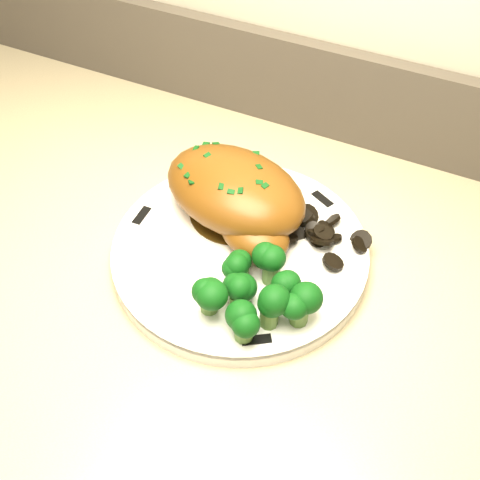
% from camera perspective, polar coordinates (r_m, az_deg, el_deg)
% --- Properties ---
extents(plate, '(0.35, 0.35, 0.02)m').
position_cam_1_polar(plate, '(0.63, 0.00, -1.16)').
color(plate, white).
rests_on(plate, counter).
extents(rim_accent_0, '(0.03, 0.02, 0.00)m').
position_cam_1_polar(rim_accent_0, '(0.68, 7.81, 3.86)').
color(rim_accent_0, black).
rests_on(rim_accent_0, plate).
extents(rim_accent_1, '(0.01, 0.03, 0.00)m').
position_cam_1_polar(rim_accent_1, '(0.66, -9.30, 2.30)').
color(rim_accent_1, black).
rests_on(rim_accent_1, plate).
extents(rim_accent_2, '(0.03, 0.02, 0.00)m').
position_cam_1_polar(rim_accent_2, '(0.55, 1.57, -9.46)').
color(rim_accent_2, black).
rests_on(rim_accent_2, plate).
extents(gravy_pool, '(0.10, 0.10, 0.00)m').
position_cam_1_polar(gravy_pool, '(0.66, -0.46, 2.68)').
color(gravy_pool, '#3B280A').
rests_on(gravy_pool, plate).
extents(chicken_breast, '(0.19, 0.15, 0.06)m').
position_cam_1_polar(chicken_breast, '(0.63, -0.26, 4.26)').
color(chicken_breast, brown).
rests_on(chicken_breast, plate).
extents(mushroom_pile, '(0.10, 0.07, 0.03)m').
position_cam_1_polar(mushroom_pile, '(0.63, 7.27, -0.13)').
color(mushroom_pile, black).
rests_on(mushroom_pile, plate).
extents(broccoli_florets, '(0.11, 0.10, 0.04)m').
position_cam_1_polar(broccoli_florets, '(0.56, 1.73, -4.98)').
color(broccoli_florets, '#547B34').
rests_on(broccoli_florets, plate).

